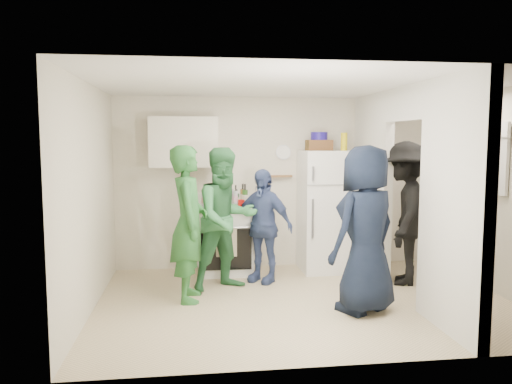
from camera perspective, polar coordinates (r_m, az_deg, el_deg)
floor at (r=6.02m, az=5.55°, el=-12.26°), size 4.80×4.80×0.00m
wall_back at (r=7.41m, az=2.72°, el=1.08°), size 4.80×0.00×4.80m
wall_front at (r=4.13m, az=11.01°, el=-2.89°), size 4.80×0.00×4.80m
wall_left at (r=5.71m, az=-18.49°, el=-0.66°), size 0.00×3.40×3.40m
wall_right at (r=6.71m, az=26.07°, el=-0.02°), size 0.00×3.40×3.40m
ceiling at (r=5.75m, az=5.81°, el=12.14°), size 4.80×4.80×0.00m
partition_pier_back at (r=7.15m, az=13.09°, el=0.76°), size 0.12×1.20×2.50m
partition_pier_front at (r=5.15m, az=21.64°, el=-1.45°), size 0.12×1.20×2.50m
partition_header at (r=6.12m, az=16.96°, el=9.66°), size 0.12×1.00×0.40m
stove at (r=7.09m, az=-3.60°, el=-5.49°), size 0.79×0.66×0.95m
upper_cabinet at (r=7.09m, az=-8.27°, el=5.67°), size 0.95×0.34×0.70m
fridge at (r=7.24m, az=7.98°, el=-2.15°), size 0.71×0.69×1.73m
wicker_basket at (r=7.19m, az=7.21°, el=5.33°), size 0.35×0.25×0.15m
blue_bowl at (r=7.19m, az=7.23°, el=6.37°), size 0.24×0.24×0.11m
yellow_cup_stack_top at (r=7.13m, az=10.02°, el=5.68°), size 0.09×0.09×0.25m
wall_clock at (r=7.37m, az=3.15°, el=4.56°), size 0.22×0.02×0.22m
spice_shelf at (r=7.35m, az=2.79°, el=1.83°), size 0.35×0.08×0.03m
nook_window at (r=6.84m, az=25.16°, el=3.48°), size 0.03×0.70×0.80m
nook_window_frame at (r=6.83m, az=25.06°, el=3.49°), size 0.04×0.76×0.86m
nook_valance at (r=6.82m, az=25.01°, el=6.43°), size 0.04×0.82×0.18m
yellow_cup_stack_stove at (r=6.77m, az=-4.53°, el=-0.91°), size 0.09×0.09×0.25m
red_cup at (r=6.83m, az=-1.68°, el=-1.39°), size 0.09×0.09×0.12m
person_green_left at (r=5.87m, az=-7.69°, el=-3.58°), size 0.45×0.67×1.82m
person_green_center at (r=6.27m, az=-3.45°, el=-3.09°), size 1.07×0.98×1.79m
person_denim at (r=6.60m, az=0.73°, el=-3.86°), size 0.92×0.84×1.50m
person_navy at (r=5.55m, az=12.42°, el=-4.19°), size 1.06×0.96×1.83m
person_nook at (r=6.78m, az=16.59°, el=-2.30°), size 1.15×1.39×1.87m
bottle_a at (r=7.12m, az=-5.82°, el=-0.45°), size 0.06×0.06×0.28m
bottle_b at (r=6.90m, az=-5.11°, el=-0.74°), size 0.07×0.07×0.26m
bottle_c at (r=7.14m, az=-4.22°, el=-0.26°), size 0.07×0.07×0.32m
bottle_d at (r=6.95m, az=-3.48°, el=-0.76°), size 0.06×0.06×0.24m
bottle_e at (r=7.17m, az=-2.86°, el=-0.30°), size 0.08×0.08×0.31m
bottle_f at (r=7.02m, az=-2.23°, el=-0.68°), size 0.07×0.07×0.25m
bottle_g at (r=7.14m, az=-1.53°, el=-0.30°), size 0.07×0.07×0.31m
bottle_h at (r=6.87m, az=-6.00°, el=-0.72°), size 0.06×0.06×0.28m
bottle_i at (r=7.11m, az=-3.22°, el=-0.51°), size 0.06×0.06×0.27m
bottle_j at (r=6.93m, az=-1.26°, el=-0.42°), size 0.08×0.08×0.33m
bottle_k at (r=7.02m, az=-5.39°, el=-0.55°), size 0.06×0.06×0.28m
bottle_l at (r=6.88m, az=-2.33°, el=-0.51°), size 0.06×0.06×0.32m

